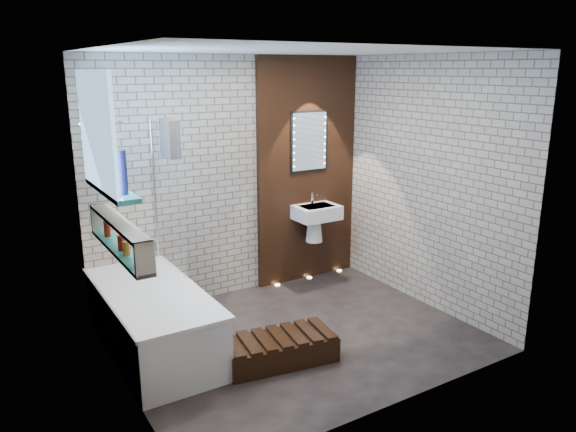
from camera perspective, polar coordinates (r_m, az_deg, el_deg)
ground at (r=5.34m, az=0.86°, el=-12.36°), size 3.20×3.20×0.00m
room_shell at (r=4.89m, az=0.92°, el=1.31°), size 3.24×3.20×2.60m
walnut_panel at (r=6.43m, az=1.99°, el=4.64°), size 1.30×0.06×2.60m
clerestory_window at (r=4.50m, az=-18.85°, el=7.11°), size 0.18×1.00×0.94m
display_niche at (r=4.46m, az=-17.02°, el=-2.05°), size 0.14×1.30×0.26m
bathtub at (r=5.12m, az=-13.78°, el=-10.45°), size 0.79×1.74×0.70m
bath_screen at (r=5.30m, az=-12.29°, el=1.84°), size 0.01×0.78×1.40m
towel at (r=5.07m, az=-12.09°, el=7.81°), size 0.10×0.26×0.34m
shower_head at (r=5.13m, az=-17.55°, el=9.21°), size 0.18×0.18×0.02m
washbasin at (r=6.39m, az=2.91°, el=-0.14°), size 0.50×0.36×0.58m
led_mirror at (r=6.35m, az=2.20°, el=7.70°), size 0.50×0.02×0.70m
walnut_step at (r=4.90m, az=-0.90°, el=-13.65°), size 1.02×0.57×0.21m
niche_bottles at (r=4.39m, az=-16.71°, el=-2.79°), size 0.06×0.92×0.13m
sill_vases at (r=4.48m, az=-17.54°, el=4.08°), size 0.19×0.44×0.33m
floor_uplights at (r=6.73m, az=2.22°, el=-6.35°), size 0.96×0.06×0.01m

